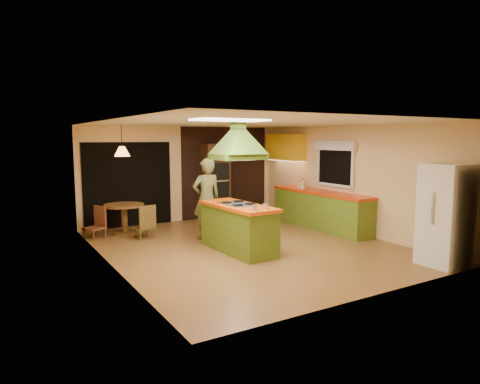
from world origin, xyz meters
TOP-DOWN VIEW (x-y plane):
  - ground at (0.00, 0.00)m, footprint 6.50×6.50m
  - room_walls at (0.00, 0.00)m, footprint 5.50×6.50m
  - ceiling_plane at (0.00, 0.00)m, footprint 6.50×6.50m
  - brick_panel at (1.25, 3.23)m, footprint 2.64×0.03m
  - nook_opening at (-1.50, 3.23)m, footprint 2.20×0.03m
  - right_counter at (2.45, 0.60)m, footprint 0.62×3.05m
  - upper_cabinets at (2.57, 2.20)m, footprint 0.34×1.40m
  - window_right at (2.70, 0.40)m, footprint 0.12×1.35m
  - fluor_panel at (-1.10, -1.20)m, footprint 1.20×0.60m
  - kitchen_island at (-0.37, -0.22)m, footprint 0.82×1.88m
  - range_hood at (-0.37, -0.22)m, footprint 0.96×0.70m
  - man at (-0.42, 1.05)m, footprint 0.66×0.44m
  - refrigerator at (2.24, -2.84)m, footprint 0.74×0.70m
  - wall_oven at (0.78, 2.95)m, footprint 0.68×0.60m
  - dining_table at (-1.84, 2.47)m, footprint 0.91×0.91m
  - chair_left at (-2.54, 2.37)m, footprint 0.52×0.52m
  - chair_near at (-1.59, 1.82)m, footprint 0.46×0.46m
  - pendant_lamp at (-1.84, 2.47)m, footprint 0.46×0.46m
  - canister_large at (2.40, 1.23)m, footprint 0.16×0.16m
  - canister_medium at (2.40, 1.22)m, footprint 0.19×0.19m
  - canister_small at (2.40, 1.36)m, footprint 0.15×0.15m

SIDE VIEW (x-z plane):
  - ground at x=0.00m, z-range 0.00..0.00m
  - chair_left at x=-2.54m, z-range 0.00..0.70m
  - chair_near at x=-1.59m, z-range 0.00..0.75m
  - right_counter at x=2.45m, z-range 0.00..0.92m
  - kitchen_island at x=-0.37m, z-range 0.00..0.94m
  - dining_table at x=-1.84m, z-range 0.14..0.82m
  - man at x=-0.42m, z-range 0.00..1.77m
  - refrigerator at x=2.24m, z-range 0.00..1.77m
  - canister_small at x=2.40m, z-range 0.92..1.07m
  - canister_medium at x=2.40m, z-range 0.92..1.13m
  - wall_oven at x=0.78m, z-range 0.00..2.05m
  - canister_large at x=2.40m, z-range 0.92..1.13m
  - nook_opening at x=-1.50m, z-range 0.00..2.10m
  - room_walls at x=0.00m, z-range -2.00..4.50m
  - brick_panel at x=1.25m, z-range 0.00..2.50m
  - window_right at x=2.70m, z-range 1.24..2.30m
  - pendant_lamp at x=-1.84m, z-range 1.79..2.01m
  - upper_cabinets at x=2.57m, z-range 1.60..2.30m
  - range_hood at x=-0.37m, z-range 1.86..2.65m
  - fluor_panel at x=-1.10m, z-range 2.47..2.50m
  - ceiling_plane at x=0.00m, z-range 2.50..2.50m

